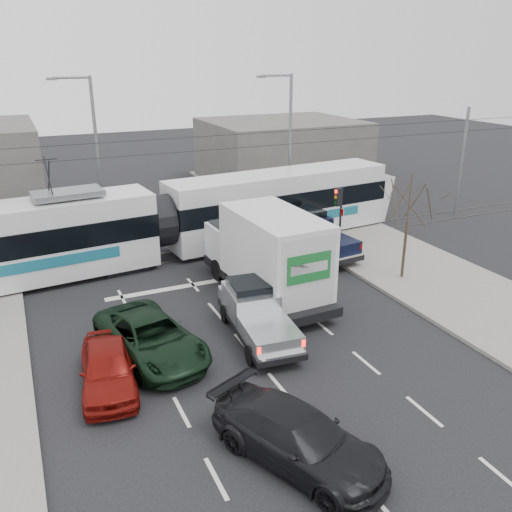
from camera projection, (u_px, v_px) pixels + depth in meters
name	position (u px, v px, depth m)	size (l,w,h in m)	color
ground	(284.00, 335.00, 20.83)	(120.00, 120.00, 0.00)	black
sidewalk_right	(462.00, 293.00, 24.27)	(6.00, 60.00, 0.15)	gray
rails	(200.00, 253.00, 29.35)	(60.00, 1.60, 0.03)	#33302D
building_right	(281.00, 151.00, 45.05)	(12.00, 10.00, 5.00)	#64605B
bare_tree	(409.00, 203.00, 24.56)	(2.40, 2.40, 5.00)	#47382B
traffic_signal	(339.00, 206.00, 27.90)	(0.44, 0.44, 3.60)	black
street_lamp_near	(287.00, 139.00, 33.79)	(2.38, 0.25, 9.00)	slate
street_lamp_far	(93.00, 147.00, 31.06)	(2.38, 0.25, 9.00)	slate
catenary	(197.00, 182.00, 27.99)	(60.00, 0.20, 7.00)	black
tram	(159.00, 222.00, 27.74)	(28.13, 5.63, 5.71)	silver
silver_pickup	(256.00, 312.00, 20.55)	(2.35, 5.45, 1.92)	black
box_truck	(267.00, 255.00, 23.45)	(3.05, 8.05, 3.97)	black
navy_pickup	(313.00, 234.00, 28.81)	(2.58, 5.63, 2.30)	black
green_car	(151.00, 337.00, 19.09)	(2.49, 5.41, 1.50)	black
red_car	(108.00, 368.00, 17.32)	(1.70, 4.23, 1.44)	maroon
dark_car	(298.00, 438.00, 14.14)	(2.07, 5.10, 1.48)	black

